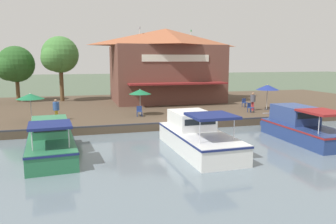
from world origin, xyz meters
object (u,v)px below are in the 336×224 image
Objects in this scene: person_near_entrance at (253,99)px; motorboat_distant_upstream at (51,141)px; motorboat_fourth_along at (297,126)px; cafe_chair_mid_patio at (245,102)px; patio_umbrella_far_corner at (267,87)px; tree_upstream_bank at (14,65)px; waterfront_restaurant at (166,65)px; cafe_chair_back_row_seat at (139,111)px; patio_umbrella_back_row at (140,92)px; person_at_quay_edge at (56,107)px; motorboat_far_downstream at (193,134)px; cafe_chair_far_corner_seat at (250,107)px; tree_behind_restaurant at (59,56)px; patio_umbrella_by_entrance at (30,96)px.

person_near_entrance is 19.07m from motorboat_distant_upstream.
cafe_chair_mid_patio is at bearing 169.20° from motorboat_fourth_along.
tree_upstream_bank is (-13.04, -23.87, 1.97)m from patio_umbrella_far_corner.
waterfront_restaurant is at bearing -167.35° from motorboat_fourth_along.
patio_umbrella_back_row is at bearing 162.21° from cafe_chair_back_row_seat.
person_near_entrance is 26.09m from tree_upstream_bank.
person_at_quay_edge is at bearing -87.98° from person_near_entrance.
motorboat_fourth_along is at bearing 12.65° from waterfront_restaurant.
patio_umbrella_back_row is 12.67m from motorboat_fourth_along.
motorboat_distant_upstream is 8.12m from motorboat_far_downstream.
cafe_chair_far_corner_seat is 25.99m from tree_upstream_bank.
patio_umbrella_far_corner is at bearing 57.91° from tree_behind_restaurant.
cafe_chair_far_corner_seat is 0.11× the size of motorboat_fourth_along.
motorboat_distant_upstream is (7.17, -16.37, -0.29)m from cafe_chair_far_corner_seat.
motorboat_far_downstream is at bearing 49.99° from patio_umbrella_by_entrance.
tree_behind_restaurant is at bearing -142.66° from motorboat_fourth_along.
patio_umbrella_back_row is 8.54m from patio_umbrella_by_entrance.
motorboat_distant_upstream is at bearing -66.34° from cafe_chair_far_corner_seat.
person_at_quay_edge is 11.81m from motorboat_far_downstream.
cafe_chair_far_corner_seat is 16.49m from person_at_quay_edge.
waterfront_restaurant is at bearing 78.19° from tree_behind_restaurant.
waterfront_restaurant is 16.95m from patio_umbrella_by_entrance.
patio_umbrella_far_corner is 1.44× the size of person_near_entrance.
patio_umbrella_back_row is 2.63× the size of cafe_chair_mid_patio.
patio_umbrella_by_entrance is at bearing -87.88° from cafe_chair_back_row_seat.
tree_upstream_bank is (-21.29, -5.15, 3.90)m from motorboat_distant_upstream.
cafe_chair_back_row_seat is at bearing 140.32° from motorboat_distant_upstream.
motorboat_far_downstream is at bearing -10.10° from waterfront_restaurant.
patio_umbrella_back_row is at bearing 42.15° from tree_upstream_bank.
waterfront_restaurant is 12.02m from tree_behind_restaurant.
patio_umbrella_by_entrance is 0.29× the size of motorboat_fourth_along.
person_near_entrance is (-1.02, 0.83, 0.56)m from cafe_chair_far_corner_seat.
person_near_entrance is at bearing 59.63° from tree_upstream_bank.
tree_behind_restaurant is at bearing -149.73° from patio_umbrella_back_row.
waterfront_restaurant is at bearing 127.81° from patio_umbrella_by_entrance.
patio_umbrella_by_entrance reaches higher than motorboat_distant_upstream.
person_near_entrance is at bearing 31.29° from waterfront_restaurant.
cafe_chair_mid_patio is at bearing 40.24° from waterfront_restaurant.
motorboat_distant_upstream is at bearing -32.69° from waterfront_restaurant.
person_at_quay_edge is 0.20× the size of motorboat_far_downstream.
tree_behind_restaurant is (-12.45, -6.77, 4.65)m from cafe_chair_back_row_seat.
person_near_entrance reaches higher than motorboat_fourth_along.
person_at_quay_edge is at bearing -117.54° from motorboat_fourth_along.
cafe_chair_far_corner_seat is at bearing 25.20° from waterfront_restaurant.
cafe_chair_back_row_seat is 10.79m from person_near_entrance.
patio_umbrella_back_row is 0.31× the size of tree_behind_restaurant.
cafe_chair_mid_patio is (-3.25, 1.23, 0.00)m from cafe_chair_far_corner_seat.
patio_umbrella_by_entrance is 19.12m from person_near_entrance.
cafe_chair_mid_patio is at bearing 103.44° from cafe_chair_back_row_seat.
cafe_chair_back_row_seat is at bearing 92.12° from patio_umbrella_by_entrance.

